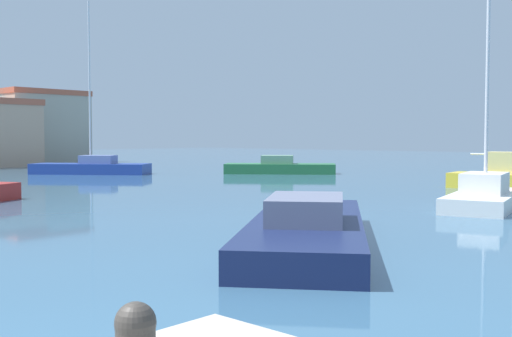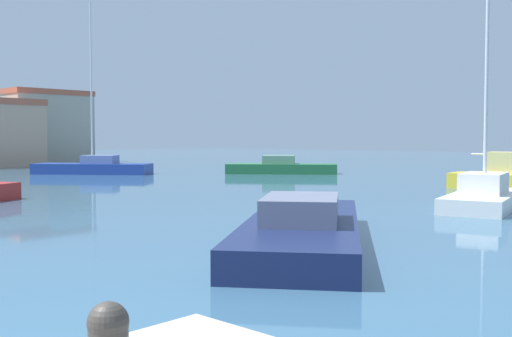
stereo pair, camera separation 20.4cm
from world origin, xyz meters
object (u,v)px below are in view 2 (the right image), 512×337
motorboat_navy_mid_harbor (303,228)px  sailboat_blue_behind_lamppost (93,167)px  mooring_bollard (108,337)px  sailboat_white_far_right (484,194)px  motorboat_green_outer_mooring (281,167)px

motorboat_navy_mid_harbor → sailboat_blue_behind_lamppost: (11.51, 26.78, 0.10)m
mooring_bollard → motorboat_navy_mid_harbor: 10.01m
sailboat_white_far_right → motorboat_green_outer_mooring: (10.46, 18.09, -0.07)m
motorboat_navy_mid_harbor → motorboat_green_outer_mooring: bearing=41.8°
sailboat_white_far_right → mooring_bollard: bearing=-164.0°
motorboat_navy_mid_harbor → sailboat_blue_behind_lamppost: size_ratio=0.73×
motorboat_navy_mid_harbor → sailboat_white_far_right: bearing=0.0°
mooring_bollard → sailboat_white_far_right: size_ratio=0.05×
mooring_bollard → motorboat_green_outer_mooring: (28.76, 23.32, -0.71)m
sailboat_white_far_right → motorboat_green_outer_mooring: bearing=60.0°
motorboat_navy_mid_harbor → mooring_bollard: bearing=-148.4°
motorboat_navy_mid_harbor → sailboat_blue_behind_lamppost: bearing=66.7°
mooring_bollard → sailboat_white_far_right: 19.04m
motorboat_navy_mid_harbor → sailboat_blue_behind_lamppost: 29.15m
motorboat_navy_mid_harbor → sailboat_white_far_right: size_ratio=0.85×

